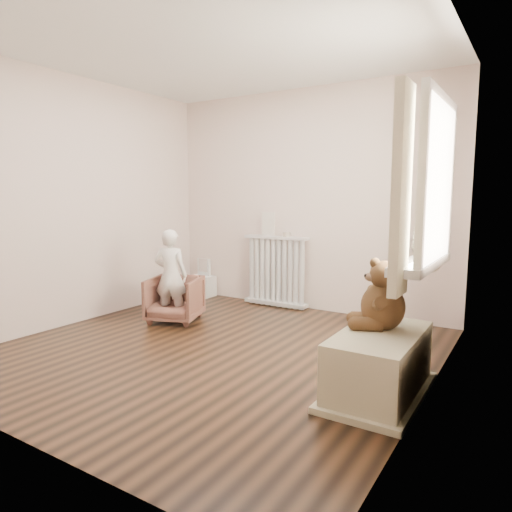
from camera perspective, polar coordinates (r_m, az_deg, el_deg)
The scene contains 19 objects.
floor at distance 4.17m, azimuth -5.13°, elevation -11.53°, with size 3.60×3.60×0.01m, color black.
ceiling at distance 4.13m, azimuth -5.60°, elevation 24.99°, with size 3.60×3.60×0.01m, color white.
back_wall at distance 5.48m, azimuth 6.19°, elevation 6.90°, with size 3.60×0.02×2.60m, color silver.
front_wall at distance 2.73m, azimuth -28.95°, elevation 5.30°, with size 3.60×0.02×2.60m, color silver.
left_wall at distance 5.23m, azimuth -21.36°, elevation 6.39°, with size 0.02×3.60×2.60m, color silver.
right_wall at distance 3.19m, azimuth 21.48°, elevation 5.92°, with size 0.02×3.60×2.60m, color silver.
window at distance 3.49m, azimuth 21.87°, elevation 8.47°, with size 0.03×0.90×1.10m, color white.
window_sill at distance 3.54m, azimuth 19.97°, elevation -0.88°, with size 0.22×1.10×0.06m, color silver.
curtain_left at distance 2.96m, azimuth 17.71°, elevation 7.74°, with size 0.06×0.26×1.30m, color beige.
curtain_right at distance 4.07m, azimuth 21.73°, elevation 7.43°, with size 0.06×0.26×1.30m, color beige.
radiator at distance 5.61m, azimuth 2.52°, elevation -2.39°, with size 0.83×0.16×0.87m, color silver.
paper_doll at distance 5.59m, azimuth 1.57°, elevation 4.03°, with size 0.17×0.02×0.29m, color beige.
tin_a at distance 5.48m, azimuth 3.83°, elevation 2.72°, with size 0.09×0.09×0.06m, color #A59E8C.
toy_vanity at distance 6.24m, azimuth -6.76°, elevation -2.50°, with size 0.32×0.23×0.51m, color silver.
armchair at distance 5.04m, azimuth -10.15°, elevation -5.34°, with size 0.52×0.54×0.49m, color brown.
child at distance 4.95m, azimuth -10.61°, elevation -2.39°, with size 0.36×0.24×0.99m, color white.
toy_bench at distance 3.32m, azimuth 15.14°, elevation -13.23°, with size 0.50×0.94×0.44m, color #C2BC94.
teddy_bear at distance 3.29m, azimuth 15.61°, elevation -4.87°, with size 0.40×0.31×0.49m, color #3A2513, non-canonical shape.
plush_cat at distance 3.62m, azimuth 20.22°, elevation 1.36°, with size 0.17×0.28×0.24m, color #696356, non-canonical shape.
Camera 1 is at (2.39, -3.13, 1.37)m, focal length 32.00 mm.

